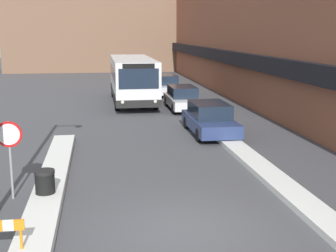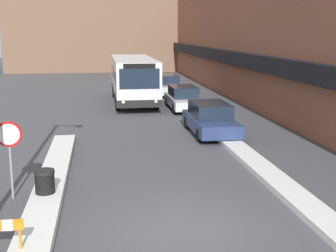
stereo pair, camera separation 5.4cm
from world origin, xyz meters
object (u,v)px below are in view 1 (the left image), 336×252
(parked_car_front, at_px, (210,119))
(parked_car_middle, at_px, (183,98))
(parked_car_back, at_px, (166,85))
(city_bus, at_px, (132,78))
(stop_sign, at_px, (9,143))
(trash_bin, at_px, (45,186))

(parked_car_front, xyz_separation_m, parked_car_middle, (-0.00, 7.25, -0.01))
(parked_car_front, bearing_deg, parked_car_back, 90.00)
(city_bus, xyz_separation_m, stop_sign, (-4.93, -18.42, 0.02))
(parked_car_middle, relative_size, parked_car_back, 0.99)
(city_bus, xyz_separation_m, parked_car_back, (2.89, 3.77, -0.91))
(parked_car_front, xyz_separation_m, parked_car_back, (-0.00, 14.40, 0.02))
(parked_car_middle, bearing_deg, trash_bin, -113.90)
(city_bus, relative_size, stop_sign, 4.40)
(city_bus, distance_m, parked_car_middle, 4.54)
(parked_car_back, bearing_deg, stop_sign, -109.42)
(parked_car_middle, height_order, trash_bin, parked_car_middle)
(parked_car_front, height_order, parked_car_middle, parked_car_front)
(stop_sign, bearing_deg, city_bus, 75.01)
(city_bus, relative_size, parked_car_middle, 2.16)
(trash_bin, bearing_deg, parked_car_back, 73.14)
(city_bus, bearing_deg, parked_car_front, -74.78)
(trash_bin, bearing_deg, stop_sign, 158.52)
(stop_sign, distance_m, trash_bin, 1.61)
(city_bus, height_order, trash_bin, city_bus)
(parked_car_front, xyz_separation_m, stop_sign, (-7.82, -7.80, 0.94))
(parked_car_back, distance_m, trash_bin, 23.60)
(stop_sign, bearing_deg, parked_car_front, 44.91)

